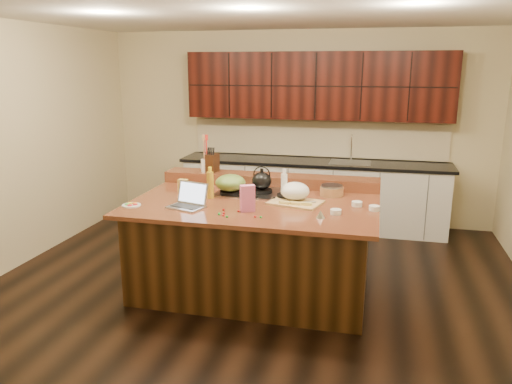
# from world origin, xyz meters

# --- Properties ---
(room) EXTENTS (5.52, 5.02, 2.72)m
(room) POSITION_xyz_m (0.00, 0.00, 1.35)
(room) COLOR black
(room) RESTS_ON ground
(island) EXTENTS (2.40, 1.60, 0.92)m
(island) POSITION_xyz_m (0.00, 0.00, 0.46)
(island) COLOR black
(island) RESTS_ON ground
(back_ledge) EXTENTS (2.40, 0.30, 0.12)m
(back_ledge) POSITION_xyz_m (0.00, 0.70, 0.98)
(back_ledge) COLOR black
(back_ledge) RESTS_ON island
(cooktop) EXTENTS (0.92, 0.52, 0.05)m
(cooktop) POSITION_xyz_m (0.00, 0.30, 0.94)
(cooktop) COLOR gray
(cooktop) RESTS_ON island
(back_counter) EXTENTS (3.70, 0.66, 2.40)m
(back_counter) POSITION_xyz_m (0.30, 2.23, 0.98)
(back_counter) COLOR silver
(back_counter) RESTS_ON ground
(kettle) EXTENTS (0.22, 0.22, 0.18)m
(kettle) POSITION_xyz_m (0.00, 0.30, 1.06)
(kettle) COLOR black
(kettle) RESTS_ON cooktop
(green_bowl) EXTENTS (0.32, 0.32, 0.17)m
(green_bowl) POSITION_xyz_m (-0.30, 0.17, 1.05)
(green_bowl) COLOR #577830
(green_bowl) RESTS_ON cooktop
(laptop) EXTENTS (0.38, 0.34, 0.23)m
(laptop) POSITION_xyz_m (-0.56, -0.34, 0.98)
(laptop) COLOR #B7B7BC
(laptop) RESTS_ON island
(oil_bottle) EXTENTS (0.08, 0.08, 0.27)m
(oil_bottle) POSITION_xyz_m (-0.46, 0.00, 1.06)
(oil_bottle) COLOR #BA9220
(oil_bottle) RESTS_ON island
(vinegar_bottle) EXTENTS (0.07, 0.07, 0.25)m
(vinegar_bottle) POSITION_xyz_m (0.26, 0.18, 1.04)
(vinegar_bottle) COLOR silver
(vinegar_bottle) RESTS_ON island
(wooden_tray) EXTENTS (0.55, 0.46, 0.20)m
(wooden_tray) POSITION_xyz_m (0.39, 0.05, 1.01)
(wooden_tray) COLOR tan
(wooden_tray) RESTS_ON island
(ramekin_a) EXTENTS (0.12, 0.12, 0.04)m
(ramekin_a) POSITION_xyz_m (0.82, -0.26, 0.94)
(ramekin_a) COLOR white
(ramekin_a) RESTS_ON island
(ramekin_b) EXTENTS (0.11, 0.11, 0.04)m
(ramekin_b) POSITION_xyz_m (0.99, 0.05, 0.94)
(ramekin_b) COLOR white
(ramekin_b) RESTS_ON island
(ramekin_c) EXTENTS (0.13, 0.13, 0.04)m
(ramekin_c) POSITION_xyz_m (1.15, -0.06, 0.94)
(ramekin_c) COLOR white
(ramekin_c) RESTS_ON island
(strainer_bowl) EXTENTS (0.29, 0.29, 0.09)m
(strainer_bowl) POSITION_xyz_m (0.71, 0.40, 0.97)
(strainer_bowl) COLOR #996B3F
(strainer_bowl) RESTS_ON island
(kitchen_timer) EXTENTS (0.09, 0.09, 0.07)m
(kitchen_timer) POSITION_xyz_m (0.69, -0.41, 0.96)
(kitchen_timer) COLOR silver
(kitchen_timer) RESTS_ON island
(pink_bag) EXTENTS (0.15, 0.12, 0.24)m
(pink_bag) POSITION_xyz_m (0.02, -0.36, 1.04)
(pink_bag) COLOR #D7659A
(pink_bag) RESTS_ON island
(candy_plate) EXTENTS (0.21, 0.21, 0.01)m
(candy_plate) POSITION_xyz_m (-1.10, -0.45, 0.93)
(candy_plate) COLOR white
(candy_plate) RESTS_ON island
(package_box) EXTENTS (0.10, 0.07, 0.14)m
(package_box) POSITION_xyz_m (-0.82, 0.18, 0.99)
(package_box) COLOR gold
(package_box) RESTS_ON island
(utensil_crock) EXTENTS (0.15, 0.15, 0.14)m
(utensil_crock) POSITION_xyz_m (-0.75, 0.70, 1.11)
(utensil_crock) COLOR white
(utensil_crock) RESTS_ON back_ledge
(knife_block) EXTENTS (0.13, 0.18, 0.20)m
(knife_block) POSITION_xyz_m (-0.67, 0.70, 1.14)
(knife_block) COLOR black
(knife_block) RESTS_ON back_ledge
(gumdrop_0) EXTENTS (0.02, 0.02, 0.02)m
(gumdrop_0) POSITION_xyz_m (-0.16, -0.49, 0.93)
(gumdrop_0) COLOR red
(gumdrop_0) RESTS_ON island
(gumdrop_1) EXTENTS (0.02, 0.02, 0.02)m
(gumdrop_1) POSITION_xyz_m (-0.02, -0.39, 0.93)
(gumdrop_1) COLOR #198C26
(gumdrop_1) RESTS_ON island
(gumdrop_2) EXTENTS (0.02, 0.02, 0.02)m
(gumdrop_2) POSITION_xyz_m (-0.05, -0.40, 0.93)
(gumdrop_2) COLOR red
(gumdrop_2) RESTS_ON island
(gumdrop_3) EXTENTS (0.02, 0.02, 0.02)m
(gumdrop_3) POSITION_xyz_m (-0.10, -0.60, 0.93)
(gumdrop_3) COLOR #198C26
(gumdrop_3) RESTS_ON island
(gumdrop_4) EXTENTS (0.02, 0.02, 0.02)m
(gumdrop_4) POSITION_xyz_m (0.13, -0.53, 0.93)
(gumdrop_4) COLOR red
(gumdrop_4) RESTS_ON island
(gumdrop_5) EXTENTS (0.02, 0.02, 0.02)m
(gumdrop_5) POSITION_xyz_m (0.19, -0.54, 0.93)
(gumdrop_5) COLOR #198C26
(gumdrop_5) RESTS_ON island
(gumdrop_6) EXTENTS (0.02, 0.02, 0.02)m
(gumdrop_6) POSITION_xyz_m (-0.20, -0.39, 0.93)
(gumdrop_6) COLOR red
(gumdrop_6) RESTS_ON island
(gumdrop_7) EXTENTS (0.02, 0.02, 0.02)m
(gumdrop_7) POSITION_xyz_m (-0.19, -0.54, 0.93)
(gumdrop_7) COLOR #198C26
(gumdrop_7) RESTS_ON island
(gumdrop_8) EXTENTS (0.02, 0.02, 0.02)m
(gumdrop_8) POSITION_xyz_m (-0.15, -0.56, 0.93)
(gumdrop_8) COLOR red
(gumdrop_8) RESTS_ON island
(gumdrop_9) EXTENTS (0.02, 0.02, 0.02)m
(gumdrop_9) POSITION_xyz_m (-0.20, -0.52, 0.93)
(gumdrop_9) COLOR #198C26
(gumdrop_9) RESTS_ON island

